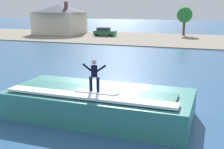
{
  "coord_description": "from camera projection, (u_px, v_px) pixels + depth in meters",
  "views": [
    {
      "loc": [
        5.25,
        -14.38,
        5.82
      ],
      "look_at": [
        -0.53,
        1.59,
        1.88
      ],
      "focal_mm": 46.36,
      "sensor_mm": 36.0,
      "label": 1
    }
  ],
  "objects": [
    {
      "name": "shoreline_bank",
      "position": [
        186.0,
        40.0,
        52.62
      ],
      "size": [
        120.0,
        22.91,
        0.15
      ],
      "color": "gray",
      "rests_on": "ground_plane"
    },
    {
      "name": "car_near_shore",
      "position": [
        105.0,
        32.0,
        59.03
      ],
      "size": [
        4.45,
        2.22,
        1.86
      ],
      "color": "#23663D",
      "rests_on": "ground_plane"
    },
    {
      "name": "house_with_chimney",
      "position": [
        60.0,
        18.0,
        64.06
      ],
      "size": [
        11.93,
        11.93,
        7.07
      ],
      "color": "beige",
      "rests_on": "ground_plane"
    },
    {
      "name": "surfer",
      "position": [
        94.0,
        74.0,
        14.45
      ],
      "size": [
        1.28,
        0.32,
        1.63
      ],
      "color": "black",
      "rests_on": "surfboard"
    },
    {
      "name": "surfboard",
      "position": [
        96.0,
        92.0,
        14.65
      ],
      "size": [
        2.26,
        0.51,
        0.06
      ],
      "color": "white",
      "rests_on": "wave_crest"
    },
    {
      "name": "ground_plane",
      "position": [
        111.0,
        114.0,
        16.22
      ],
      "size": [
        260.0,
        260.0,
        0.0
      ],
      "primitive_type": "plane",
      "color": "#2F5987"
    },
    {
      "name": "wave_crest",
      "position": [
        98.0,
        103.0,
        15.68
      ],
      "size": [
        9.92,
        4.51,
        1.63
      ],
      "color": "#327D73",
      "rests_on": "ground_plane"
    },
    {
      "name": "tree_tall_bare",
      "position": [
        185.0,
        15.0,
        59.54
      ],
      "size": [
        3.18,
        3.18,
        5.94
      ],
      "color": "brown",
      "rests_on": "ground_plane"
    }
  ]
}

